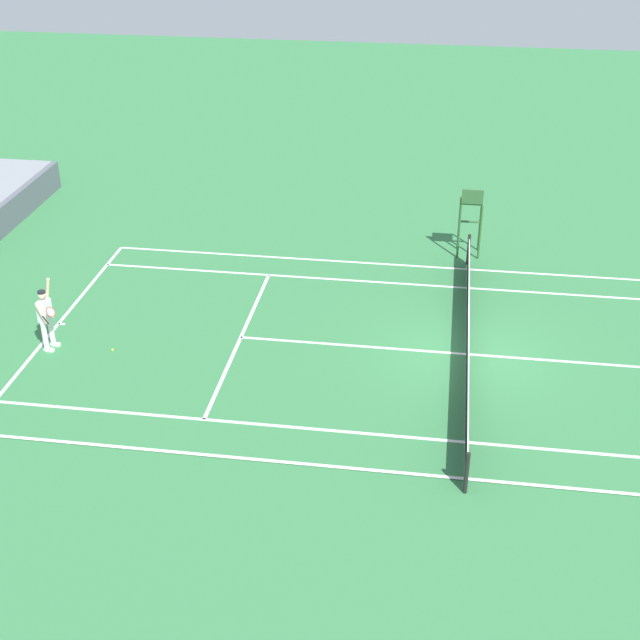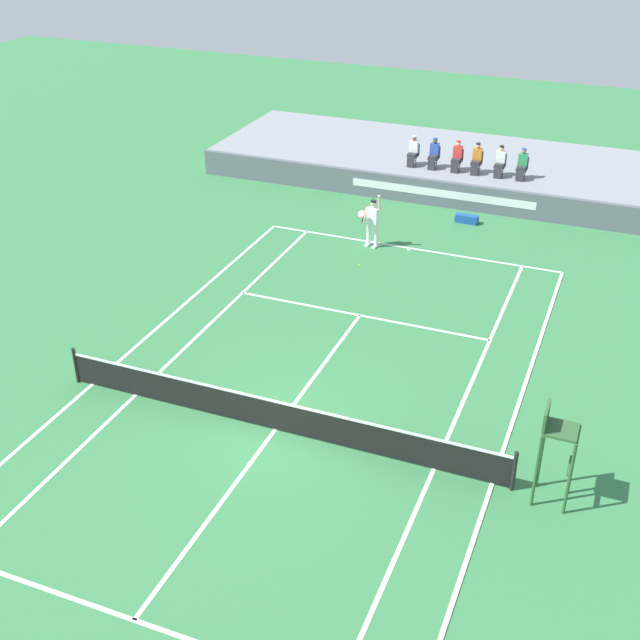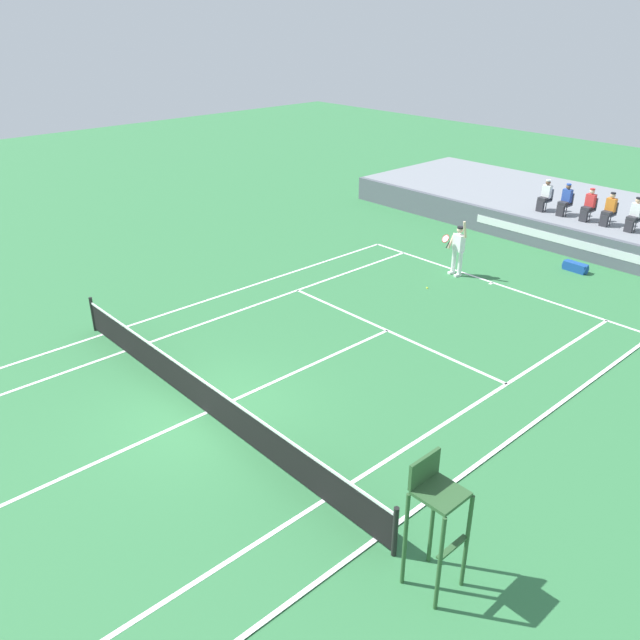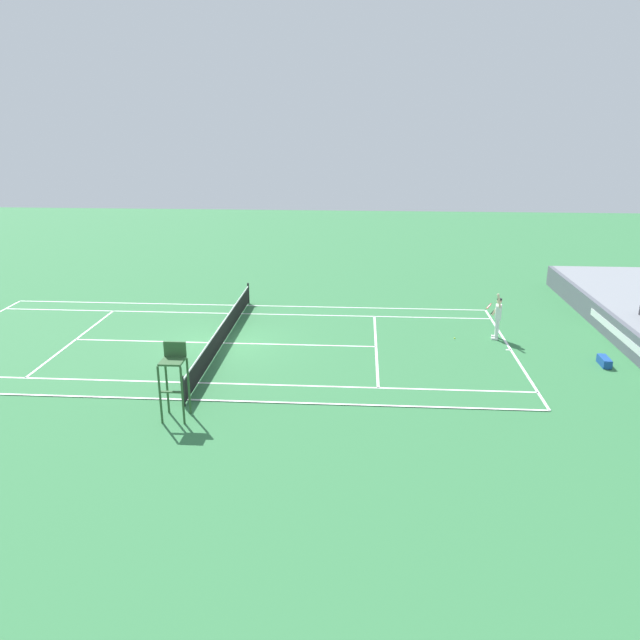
{
  "view_description": "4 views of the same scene",
  "coord_description": "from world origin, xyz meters",
  "px_view_note": "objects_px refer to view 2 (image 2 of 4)",
  "views": [
    {
      "loc": [
        -21.88,
        0.88,
        12.97
      ],
      "look_at": [
        -0.41,
        4.05,
        1.0
      ],
      "focal_mm": 50.84,
      "sensor_mm": 36.0,
      "label": 1
    },
    {
      "loc": [
        7.31,
        -15.16,
        12.66
      ],
      "look_at": [
        -0.41,
        4.05,
        1.0
      ],
      "focal_mm": 46.53,
      "sensor_mm": 36.0,
      "label": 2
    },
    {
      "loc": [
        11.23,
        -6.61,
        8.7
      ],
      "look_at": [
        -0.41,
        4.05,
        1.0
      ],
      "focal_mm": 36.05,
      "sensor_mm": 36.0,
      "label": 3
    },
    {
      "loc": [
        23.85,
        5.7,
        8.96
      ],
      "look_at": [
        -0.41,
        4.05,
        1.0
      ],
      "focal_mm": 34.41,
      "sensor_mm": 36.0,
      "label": 4
    }
  ],
  "objects_px": {
    "spectator_seated_4": "(500,162)",
    "tennis_player": "(372,222)",
    "spectator_seated_3": "(477,159)",
    "tennis_ball": "(359,265)",
    "spectator_seated_0": "(413,151)",
    "spectator_seated_5": "(522,165)",
    "equipment_bag": "(467,219)",
    "spectator_seated_2": "(457,157)",
    "umpire_chair": "(556,443)",
    "spectator_seated_1": "(434,154)"
  },
  "relations": [
    {
      "from": "spectator_seated_4",
      "to": "tennis_ball",
      "type": "height_order",
      "value": "spectator_seated_4"
    },
    {
      "from": "spectator_seated_4",
      "to": "tennis_ball",
      "type": "distance_m",
      "value": 8.87
    },
    {
      "from": "spectator_seated_2",
      "to": "tennis_ball",
      "type": "relative_size",
      "value": 18.6
    },
    {
      "from": "spectator_seated_1",
      "to": "spectator_seated_5",
      "type": "relative_size",
      "value": 1.0
    },
    {
      "from": "spectator_seated_3",
      "to": "equipment_bag",
      "type": "distance_m",
      "value": 3.21
    },
    {
      "from": "spectator_seated_0",
      "to": "spectator_seated_2",
      "type": "distance_m",
      "value": 1.89
    },
    {
      "from": "spectator_seated_4",
      "to": "spectator_seated_3",
      "type": "bearing_deg",
      "value": 180.0
    },
    {
      "from": "tennis_ball",
      "to": "spectator_seated_0",
      "type": "bearing_deg",
      "value": 93.52
    },
    {
      "from": "spectator_seated_4",
      "to": "spectator_seated_1",
      "type": "bearing_deg",
      "value": 180.0
    },
    {
      "from": "spectator_seated_0",
      "to": "spectator_seated_4",
      "type": "bearing_deg",
      "value": 0.0
    },
    {
      "from": "tennis_ball",
      "to": "spectator_seated_2",
      "type": "bearing_deg",
      "value": 80.23
    },
    {
      "from": "tennis_ball",
      "to": "equipment_bag",
      "type": "xyz_separation_m",
      "value": [
        2.6,
        5.3,
        0.13
      ]
    },
    {
      "from": "tennis_player",
      "to": "tennis_ball",
      "type": "bearing_deg",
      "value": -85.64
    },
    {
      "from": "tennis_player",
      "to": "umpire_chair",
      "type": "xyz_separation_m",
      "value": [
        8.08,
        -11.54,
        0.56
      ]
    },
    {
      "from": "spectator_seated_0",
      "to": "equipment_bag",
      "type": "xyz_separation_m",
      "value": [
        3.09,
        -2.8,
        -1.52
      ]
    },
    {
      "from": "spectator_seated_0",
      "to": "tennis_ball",
      "type": "relative_size",
      "value": 18.6
    },
    {
      "from": "spectator_seated_4",
      "to": "tennis_player",
      "type": "distance_m",
      "value": 7.2
    },
    {
      "from": "tennis_ball",
      "to": "spectator_seated_5",
      "type": "bearing_deg",
      "value": 63.23
    },
    {
      "from": "spectator_seated_0",
      "to": "spectator_seated_2",
      "type": "height_order",
      "value": "same"
    },
    {
      "from": "spectator_seated_3",
      "to": "spectator_seated_5",
      "type": "xyz_separation_m",
      "value": [
        1.87,
        0.0,
        0.0
      ]
    },
    {
      "from": "spectator_seated_4",
      "to": "umpire_chair",
      "type": "distance_m",
      "value": 18.51
    },
    {
      "from": "tennis_player",
      "to": "spectator_seated_1",
      "type": "bearing_deg",
      "value": 85.17
    },
    {
      "from": "spectator_seated_3",
      "to": "spectator_seated_4",
      "type": "xyz_separation_m",
      "value": [
        0.97,
        0.0,
        0.0
      ]
    },
    {
      "from": "spectator_seated_5",
      "to": "tennis_ball",
      "type": "relative_size",
      "value": 18.6
    },
    {
      "from": "spectator_seated_3",
      "to": "tennis_player",
      "type": "relative_size",
      "value": 0.61
    },
    {
      "from": "spectator_seated_5",
      "to": "spectator_seated_0",
      "type": "bearing_deg",
      "value": 180.0
    },
    {
      "from": "spectator_seated_0",
      "to": "spectator_seated_3",
      "type": "xyz_separation_m",
      "value": [
        2.72,
        0.0,
        0.0
      ]
    },
    {
      "from": "spectator_seated_3",
      "to": "tennis_ball",
      "type": "bearing_deg",
      "value": -105.32
    },
    {
      "from": "spectator_seated_0",
      "to": "spectator_seated_5",
      "type": "bearing_deg",
      "value": 0.0
    },
    {
      "from": "tennis_ball",
      "to": "umpire_chair",
      "type": "distance_m",
      "value": 12.7
    },
    {
      "from": "spectator_seated_3",
      "to": "equipment_bag",
      "type": "height_order",
      "value": "spectator_seated_3"
    },
    {
      "from": "spectator_seated_0",
      "to": "tennis_player",
      "type": "relative_size",
      "value": 0.61
    },
    {
      "from": "spectator_seated_3",
      "to": "spectator_seated_4",
      "type": "relative_size",
      "value": 1.0
    },
    {
      "from": "spectator_seated_0",
      "to": "tennis_ball",
      "type": "height_order",
      "value": "spectator_seated_0"
    },
    {
      "from": "equipment_bag",
      "to": "tennis_ball",
      "type": "bearing_deg",
      "value": -116.09
    },
    {
      "from": "spectator_seated_1",
      "to": "equipment_bag",
      "type": "distance_m",
      "value": 3.87
    },
    {
      "from": "spectator_seated_3",
      "to": "tennis_player",
      "type": "xyz_separation_m",
      "value": [
        -2.35,
        -6.35,
        -0.69
      ]
    },
    {
      "from": "spectator_seated_2",
      "to": "spectator_seated_5",
      "type": "distance_m",
      "value": 2.69
    },
    {
      "from": "spectator_seated_0",
      "to": "tennis_player",
      "type": "height_order",
      "value": "spectator_seated_0"
    },
    {
      "from": "spectator_seated_4",
      "to": "umpire_chair",
      "type": "bearing_deg",
      "value": -75.12
    },
    {
      "from": "spectator_seated_1",
      "to": "umpire_chair",
      "type": "height_order",
      "value": "umpire_chair"
    },
    {
      "from": "spectator_seated_0",
      "to": "spectator_seated_5",
      "type": "height_order",
      "value": "same"
    },
    {
      "from": "spectator_seated_0",
      "to": "spectator_seated_3",
      "type": "height_order",
      "value": "same"
    },
    {
      "from": "spectator_seated_2",
      "to": "spectator_seated_4",
      "type": "xyz_separation_m",
      "value": [
        1.79,
        0.0,
        0.0
      ]
    },
    {
      "from": "spectator_seated_0",
      "to": "spectator_seated_1",
      "type": "xyz_separation_m",
      "value": [
        0.9,
        0.0,
        0.0
      ]
    },
    {
      "from": "spectator_seated_4",
      "to": "spectator_seated_5",
      "type": "xyz_separation_m",
      "value": [
        0.9,
        0.0,
        0.0
      ]
    },
    {
      "from": "spectator_seated_5",
      "to": "tennis_player",
      "type": "distance_m",
      "value": 7.66
    },
    {
      "from": "spectator_seated_0",
      "to": "spectator_seated_5",
      "type": "relative_size",
      "value": 1.0
    },
    {
      "from": "spectator_seated_4",
      "to": "equipment_bag",
      "type": "bearing_deg",
      "value": -101.96
    },
    {
      "from": "spectator_seated_4",
      "to": "spectator_seated_2",
      "type": "bearing_deg",
      "value": 180.0
    }
  ]
}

